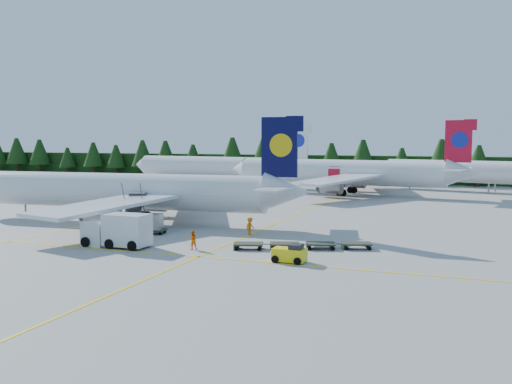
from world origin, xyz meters
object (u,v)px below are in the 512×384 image
(airliner_navy, at_px, (116,191))
(baggage_tug, at_px, (290,254))
(airstairs, at_px, (131,225))
(airliner_red, at_px, (334,172))
(service_truck, at_px, (116,230))

(airliner_navy, height_order, baggage_tug, airliner_navy)
(airliner_navy, relative_size, airstairs, 6.16)
(airliner_red, height_order, airstairs, airliner_red)
(airliner_red, bearing_deg, airliner_navy, -102.88)
(airliner_navy, relative_size, baggage_tug, 15.60)
(service_truck, height_order, baggage_tug, service_truck)
(airliner_red, height_order, baggage_tug, airliner_red)
(service_truck, bearing_deg, airliner_red, 83.85)
(airliner_navy, distance_m, baggage_tug, 29.38)
(airliner_navy, xyz_separation_m, baggage_tug, (25.76, -13.80, -2.95))
(airstairs, xyz_separation_m, baggage_tug, (19.74, -7.70, -0.18))
(service_truck, distance_m, baggage_tug, 16.73)
(baggage_tug, bearing_deg, airliner_navy, 154.42)
(airliner_navy, height_order, service_truck, airliner_navy)
(airliner_red, distance_m, service_truck, 57.06)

